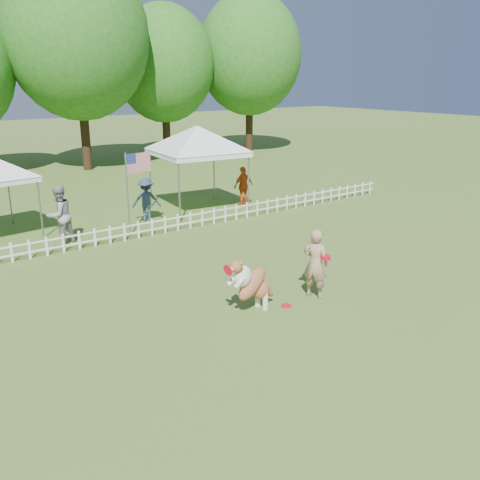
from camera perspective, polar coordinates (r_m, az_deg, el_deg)
The scene contains 13 objects.
ground at distance 12.90m, azimuth 6.40°, elevation -6.56°, with size 120.00×120.00×0.00m, color #426520.
picket_fence at distance 18.23m, azimuth -8.67°, elevation 1.49°, with size 22.00×0.08×0.60m, color white, non-canonical shape.
handler at distance 12.92m, azimuth 8.05°, elevation -2.49°, with size 0.63×0.41×1.72m, color tan.
dog at distance 12.06m, azimuth 1.37°, elevation -4.65°, with size 1.33×0.44×1.38m, color brown, non-canonical shape.
frisbee_on_turf at distance 12.63m, azimuth 4.95°, elevation -6.99°, with size 0.26×0.26×0.02m, color red.
canopy_tent_right at distance 21.20m, azimuth -4.51°, elevation 7.51°, with size 3.15×3.15×3.25m, color white, non-canonical shape.
flag_pole at distance 18.02m, azimuth -11.89°, elevation 4.72°, with size 1.07×0.11×2.79m, color gray, non-canonical shape.
spectator_a at distance 17.74m, azimuth -18.71°, elevation 2.53°, with size 0.93×0.73×1.92m, color #97969B.
spectator_b at distance 19.88m, azimuth -9.96°, elevation 4.23°, with size 1.03×0.59×1.60m, color navy.
spectator_c at distance 22.12m, azimuth 0.37°, elevation 5.80°, with size 0.94×0.39×1.60m, color #D85119.
tree_center_right at distance 31.61m, azimuth -16.86°, elevation 18.55°, with size 7.60×7.60×12.60m, color #28601B, non-canonical shape.
tree_right at distance 35.48m, azimuth -8.09°, elevation 17.08°, with size 6.20×6.20×10.40m, color #28601B, non-canonical shape.
tree_far_right at distance 37.94m, azimuth 1.02°, elevation 17.99°, with size 7.00×7.00×11.40m, color #28601B, non-canonical shape.
Camera 1 is at (-8.14, -8.56, 5.17)m, focal length 40.00 mm.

